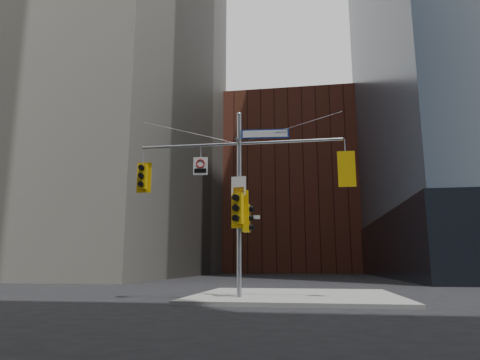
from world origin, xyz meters
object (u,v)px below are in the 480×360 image
(traffic_light_west_arm, at_px, (143,177))
(street_sign_blade, at_px, (265,134))
(traffic_light_pole_front, at_px, (238,209))
(regulatory_sign_arm, at_px, (200,165))
(traffic_light_pole_side, at_px, (248,218))
(traffic_light_east_arm, at_px, (346,170))
(signal_assembly, at_px, (239,183))

(traffic_light_west_arm, bearing_deg, street_sign_blade, -2.39)
(traffic_light_pole_front, relative_size, regulatory_sign_arm, 1.99)
(traffic_light_pole_front, bearing_deg, traffic_light_pole_side, 52.76)
(street_sign_blade, bearing_deg, traffic_light_pole_front, -169.92)
(traffic_light_pole_side, relative_size, street_sign_blade, 0.57)
(traffic_light_east_arm, relative_size, traffic_light_pole_front, 0.94)
(signal_assembly, distance_m, street_sign_blade, 2.19)
(signal_assembly, bearing_deg, traffic_light_pole_side, 0.72)
(traffic_light_west_arm, height_order, street_sign_blade, street_sign_blade)
(traffic_light_west_arm, xyz_separation_m, street_sign_blade, (4.97, -0.01, 1.55))
(traffic_light_pole_front, xyz_separation_m, street_sign_blade, (1.03, 0.27, 2.95))
(traffic_light_pole_side, height_order, regulatory_sign_arm, regulatory_sign_arm)
(traffic_light_west_arm, bearing_deg, signal_assembly, -2.47)
(traffic_light_east_arm, distance_m, regulatory_sign_arm, 5.61)
(signal_assembly, relative_size, street_sign_blade, 4.32)
(street_sign_blade, bearing_deg, signal_assembly, 175.60)
(traffic_light_west_arm, distance_m, street_sign_blade, 5.20)
(traffic_light_east_arm, xyz_separation_m, traffic_light_pole_front, (-4.05, -0.27, -1.40))
(traffic_light_east_arm, relative_size, regulatory_sign_arm, 1.88)
(traffic_light_east_arm, bearing_deg, street_sign_blade, -1.26)
(signal_assembly, height_order, regulatory_sign_arm, signal_assembly)
(street_sign_blade, height_order, regulatory_sign_arm, street_sign_blade)
(traffic_light_pole_side, xyz_separation_m, street_sign_blade, (0.71, -0.00, 3.30))
(traffic_light_west_arm, xyz_separation_m, traffic_light_east_arm, (7.99, -0.01, 0.00))
(signal_assembly, bearing_deg, regulatory_sign_arm, -179.25)
(traffic_light_pole_front, relative_size, street_sign_blade, 0.77)
(traffic_light_pole_side, bearing_deg, regulatory_sign_arm, 94.60)
(traffic_light_pole_side, distance_m, street_sign_blade, 3.37)
(traffic_light_pole_side, xyz_separation_m, traffic_light_pole_front, (-0.32, -0.27, 0.34))
(street_sign_blade, distance_m, regulatory_sign_arm, 2.83)
(traffic_light_pole_side, bearing_deg, street_sign_blade, -86.21)
(signal_assembly, distance_m, traffic_light_pole_side, 1.40)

